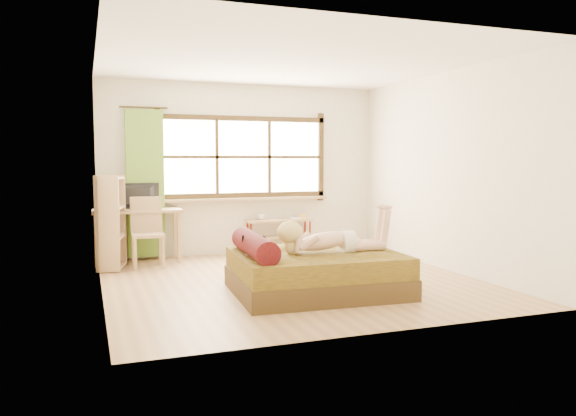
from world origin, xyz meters
name	(u,v)px	position (x,y,z in m)	size (l,w,h in m)	color
floor	(292,281)	(0.00, 0.00, 0.00)	(4.50, 4.50, 0.00)	#9E754C
ceiling	(292,61)	(0.00, 0.00, 2.70)	(4.50, 4.50, 0.00)	white
wall_back	(243,170)	(0.00, 2.25, 1.35)	(4.50, 4.50, 0.00)	silver
wall_front	(383,179)	(0.00, -2.25, 1.35)	(4.50, 4.50, 0.00)	silver
wall_left	(99,174)	(-2.25, 0.00, 1.35)	(4.50, 4.50, 0.00)	silver
wall_right	(446,171)	(2.25, 0.00, 1.35)	(4.50, 4.50, 0.00)	silver
window	(244,160)	(0.00, 2.22, 1.51)	(2.80, 0.16, 1.46)	#FFEDBF
curtain	(145,184)	(-1.55, 2.13, 1.15)	(0.55, 0.10, 2.20)	#407C22
bed	(313,271)	(0.01, -0.67, 0.25)	(1.93, 1.58, 0.70)	#362510
woman	(331,228)	(0.20, -0.72, 0.74)	(1.30, 0.37, 0.56)	#DBA98D
kitten	(253,245)	(-0.67, -0.57, 0.57)	(0.28, 0.11, 0.22)	black
desk	(137,216)	(-1.69, 1.95, 0.68)	(1.27, 0.60, 0.78)	#A28C58
monitor	(136,196)	(-1.69, 2.00, 0.97)	(0.66, 0.09, 0.38)	black
chair	(147,228)	(-1.59, 1.59, 0.55)	(0.45, 0.45, 0.98)	#A28C58
pipe_shelf	(280,228)	(0.56, 2.07, 0.40)	(1.09, 0.28, 0.62)	#A28C58
cup	(261,217)	(0.24, 2.07, 0.59)	(0.12, 0.12, 0.10)	gray
book	(291,218)	(0.74, 2.07, 0.55)	(0.16, 0.22, 0.02)	gray
bookshelf	(111,222)	(-2.08, 1.54, 0.66)	(0.43, 0.62, 1.29)	#A28C58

